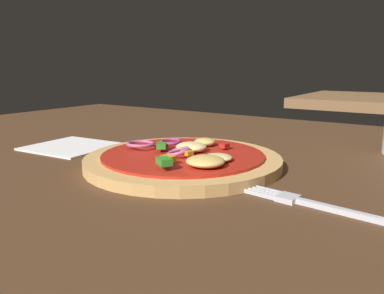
% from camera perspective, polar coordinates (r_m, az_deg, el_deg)
% --- Properties ---
extents(dining_table, '(1.38, 0.97, 0.04)m').
position_cam_1_polar(dining_table, '(0.45, 0.82, -5.85)').
color(dining_table, '#4C301C').
rests_on(dining_table, ground).
extents(pizza, '(0.24, 0.24, 0.03)m').
position_cam_1_polar(pizza, '(0.47, -1.26, -1.84)').
color(pizza, tan).
rests_on(pizza, dining_table).
extents(fork, '(0.18, 0.03, 0.01)m').
position_cam_1_polar(fork, '(0.35, 19.94, -8.66)').
color(fork, silver).
rests_on(fork, dining_table).
extents(napkin, '(0.12, 0.12, 0.00)m').
position_cam_1_polar(napkin, '(0.60, -17.83, 0.03)').
color(napkin, white).
rests_on(napkin, dining_table).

